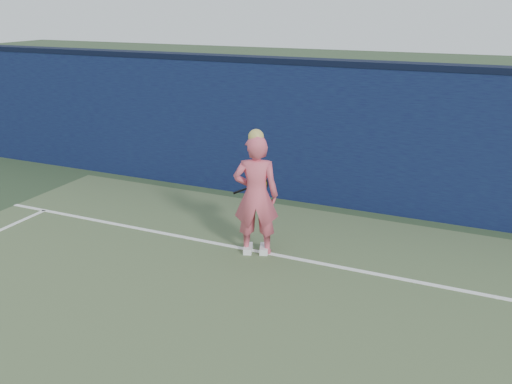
% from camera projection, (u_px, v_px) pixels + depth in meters
% --- Properties ---
extents(backstop_wall, '(24.00, 0.40, 2.50)m').
position_uv_depth(backstop_wall, '(347.00, 138.00, 9.59)').
color(backstop_wall, '#0C0E35').
rests_on(backstop_wall, ground).
extents(wall_cap, '(24.00, 0.42, 0.10)m').
position_uv_depth(wall_cap, '(351.00, 63.00, 9.16)').
color(wall_cap, black).
rests_on(wall_cap, backstop_wall).
extents(player, '(0.76, 0.62, 1.87)m').
position_uv_depth(player, '(256.00, 195.00, 7.79)').
color(player, '#D55366').
rests_on(player, ground).
extents(racket, '(0.45, 0.39, 0.30)m').
position_uv_depth(racket, '(258.00, 185.00, 8.25)').
color(racket, black).
rests_on(racket, ground).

